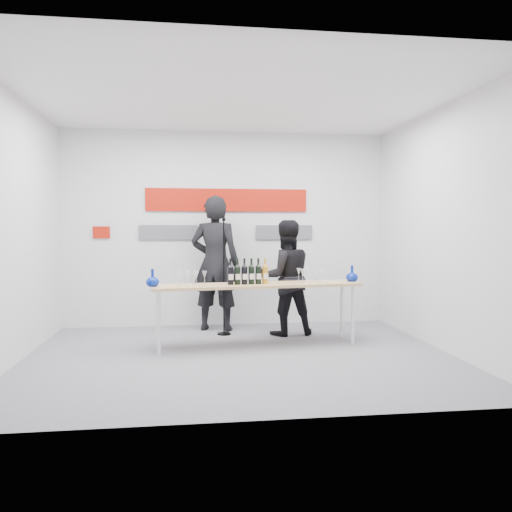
{
  "coord_description": "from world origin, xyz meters",
  "views": [
    {
      "loc": [
        -0.57,
        -5.78,
        1.49
      ],
      "look_at": [
        0.27,
        0.6,
        1.15
      ],
      "focal_mm": 35.0,
      "sensor_mm": 36.0,
      "label": 1
    }
  ],
  "objects_px": {
    "tasting_table": "(257,288)",
    "presenter_right": "(286,278)",
    "presenter_left": "(215,263)",
    "mic_stand": "(224,299)"
  },
  "relations": [
    {
      "from": "presenter_left",
      "to": "mic_stand",
      "type": "xyz_separation_m",
      "value": [
        0.1,
        -0.35,
        -0.49
      ]
    },
    {
      "from": "presenter_left",
      "to": "mic_stand",
      "type": "height_order",
      "value": "presenter_left"
    },
    {
      "from": "mic_stand",
      "to": "presenter_left",
      "type": "bearing_deg",
      "value": 113.08
    },
    {
      "from": "tasting_table",
      "to": "presenter_left",
      "type": "bearing_deg",
      "value": 107.81
    },
    {
      "from": "presenter_left",
      "to": "presenter_right",
      "type": "distance_m",
      "value": 1.09
    },
    {
      "from": "presenter_left",
      "to": "presenter_right",
      "type": "height_order",
      "value": "presenter_left"
    },
    {
      "from": "tasting_table",
      "to": "presenter_right",
      "type": "relative_size",
      "value": 1.67
    },
    {
      "from": "tasting_table",
      "to": "presenter_right",
      "type": "bearing_deg",
      "value": 45.95
    },
    {
      "from": "presenter_right",
      "to": "mic_stand",
      "type": "bearing_deg",
      "value": -12.85
    },
    {
      "from": "presenter_left",
      "to": "tasting_table",
      "type": "bearing_deg",
      "value": 128.93
    }
  ]
}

